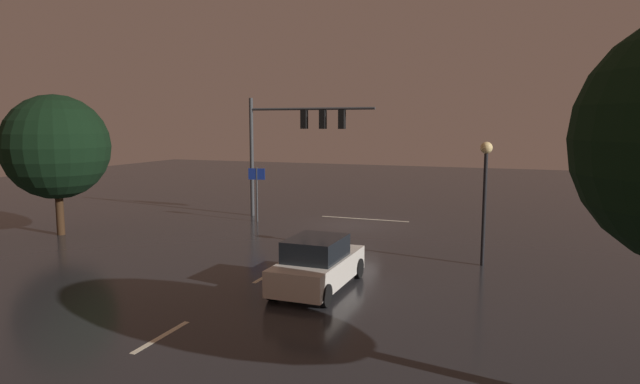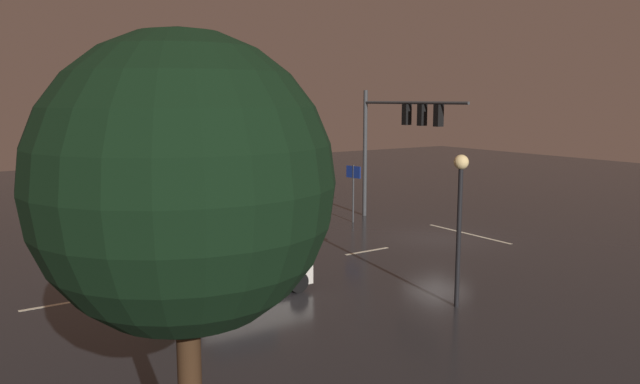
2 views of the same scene
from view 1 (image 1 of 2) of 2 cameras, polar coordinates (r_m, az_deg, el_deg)
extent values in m
plane|color=#232326|center=(28.54, 3.54, -3.47)|extent=(80.00, 80.00, 0.00)
cylinder|color=#383A3D|center=(31.27, -7.14, 3.59)|extent=(0.22, 0.22, 6.68)
cylinder|color=#383A3D|center=(29.70, -1.01, 8.68)|extent=(7.19, 0.14, 0.14)
cube|color=black|center=(29.82, -1.66, 7.57)|extent=(0.32, 0.36, 1.00)
sphere|color=black|center=(30.00, -1.52, 8.18)|extent=(0.20, 0.20, 0.20)
sphere|color=black|center=(30.00, -1.52, 7.57)|extent=(0.20, 0.20, 0.20)
sphere|color=#19F24C|center=(30.00, -1.52, 6.96)|extent=(0.20, 0.20, 0.20)
cube|color=black|center=(29.43, 0.30, 7.58)|extent=(0.32, 0.36, 1.00)
sphere|color=black|center=(29.61, 0.43, 8.20)|extent=(0.20, 0.20, 0.20)
sphere|color=black|center=(29.61, 0.43, 7.58)|extent=(0.20, 0.20, 0.20)
sphere|color=#19F24C|center=(29.61, 0.43, 6.96)|extent=(0.20, 0.20, 0.20)
cube|color=black|center=(29.07, 2.30, 7.58)|extent=(0.32, 0.36, 1.00)
sphere|color=black|center=(29.25, 2.43, 8.20)|extent=(0.20, 0.20, 0.20)
sphere|color=black|center=(29.25, 2.42, 7.58)|extent=(0.20, 0.20, 0.20)
sphere|color=#19F24C|center=(29.25, 2.42, 6.95)|extent=(0.20, 0.20, 0.20)
cube|color=beige|center=(24.83, 0.76, -5.07)|extent=(0.16, 2.20, 0.01)
cube|color=beige|center=(19.48, -5.41, -8.57)|extent=(0.16, 2.20, 0.01)
cube|color=beige|center=(14.63, -16.21, -14.29)|extent=(0.16, 2.20, 0.01)
cube|color=beige|center=(30.40, 4.65, -2.81)|extent=(5.00, 0.16, 0.01)
cube|color=silver|center=(17.71, -0.18, -8.09)|extent=(1.83, 4.31, 0.80)
cube|color=black|center=(17.34, -0.43, -5.89)|extent=(1.61, 2.11, 0.68)
cylinder|color=black|center=(19.52, -0.76, -7.48)|extent=(0.22, 0.68, 0.68)
cylinder|color=black|center=(18.97, 3.99, -7.94)|extent=(0.22, 0.68, 0.68)
cylinder|color=black|center=(16.71, -4.95, -10.06)|extent=(0.22, 0.68, 0.68)
cylinder|color=black|center=(16.07, 0.53, -10.74)|extent=(0.22, 0.68, 0.68)
sphere|color=#F9EFC6|center=(19.84, 0.31, -6.26)|extent=(0.20, 0.20, 0.20)
sphere|color=#F9EFC6|center=(19.42, 3.92, -6.57)|extent=(0.20, 0.20, 0.20)
cylinder|color=black|center=(21.07, 16.75, -1.79)|extent=(0.14, 0.14, 4.21)
sphere|color=#F9D88C|center=(20.84, 16.98, 4.44)|extent=(0.44, 0.44, 0.44)
cylinder|color=#383A3D|center=(29.50, -6.60, -0.28)|extent=(0.09, 0.09, 2.93)
cube|color=navy|center=(29.37, -6.63, 1.88)|extent=(0.89, 0.25, 0.60)
cylinder|color=#382314|center=(28.68, -25.52, -1.74)|extent=(0.36, 0.36, 2.35)
sphere|color=black|center=(28.40, -25.85, 4.26)|extent=(4.88, 4.88, 4.88)
camera|label=2|loc=(13.40, 78.04, 5.46)|focal=34.61mm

